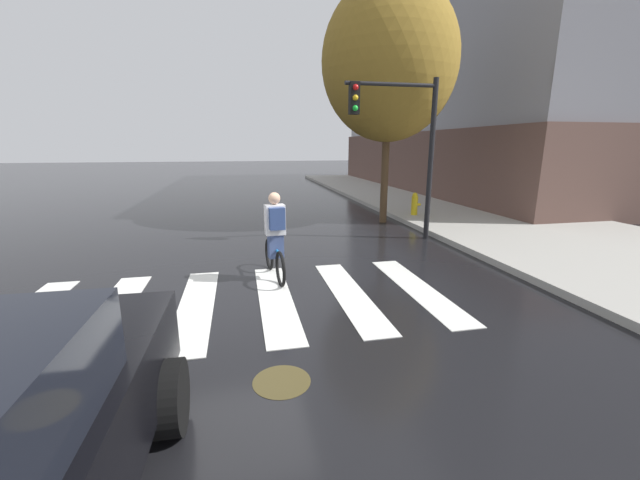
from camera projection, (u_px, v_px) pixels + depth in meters
ground_plane at (231, 303)px, 6.30m from camera, size 120.00×120.00×0.00m
crosswalk_stripes at (237, 302)px, 6.32m from camera, size 6.96×3.31×0.01m
manhole_cover at (282, 381)px, 4.21m from camera, size 0.64×0.64×0.01m
cyclist at (275, 237)px, 7.23m from camera, size 0.39×1.71×1.69m
traffic_light_near at (403, 132)px, 9.86m from camera, size 2.47×0.28×4.20m
fire_hydrant at (415, 204)px, 13.42m from camera, size 0.33×0.22×0.78m
street_tree_near at (389, 62)px, 11.80m from camera, size 4.18×4.18×7.43m
corner_building at (540, 73)px, 21.86m from camera, size 16.59×20.86×13.14m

